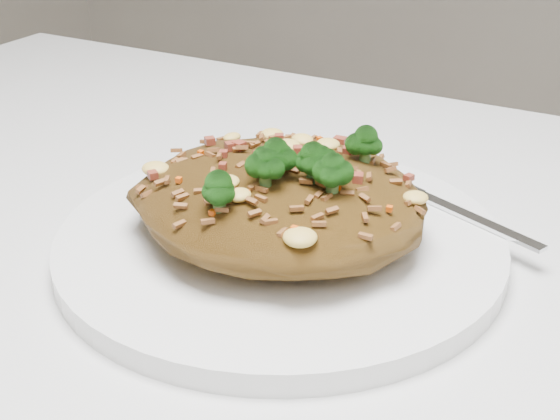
% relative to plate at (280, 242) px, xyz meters
% --- Properties ---
extents(plate, '(0.27, 0.27, 0.01)m').
position_rel_plate_xyz_m(plate, '(0.00, 0.00, 0.00)').
color(plate, white).
rests_on(plate, dining_table).
extents(fried_rice, '(0.18, 0.16, 0.07)m').
position_rel_plate_xyz_m(fried_rice, '(0.00, -0.00, 0.04)').
color(fried_rice, brown).
rests_on(fried_rice, plate).
extents(fork, '(0.16, 0.08, 0.00)m').
position_rel_plate_xyz_m(fork, '(0.08, 0.08, 0.01)').
color(fork, silver).
rests_on(fork, plate).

